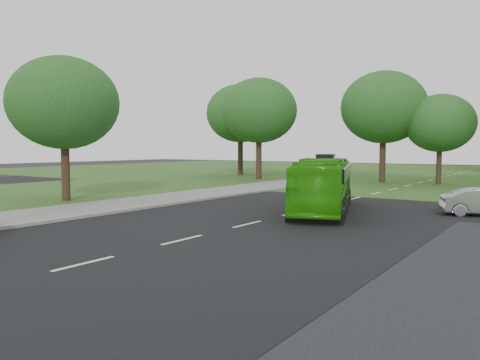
{
  "coord_description": "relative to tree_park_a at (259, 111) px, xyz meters",
  "views": [
    {
      "loc": [
        10.71,
        -13.89,
        3.19
      ],
      "look_at": [
        -2.32,
        4.8,
        1.6
      ],
      "focal_mm": 35.0,
      "sensor_mm": 36.0,
      "label": 1
    }
  ],
  "objects": [
    {
      "name": "tree_park_f",
      "position": [
        -5.26,
        4.34,
        0.19
      ],
      "size": [
        7.73,
        7.73,
        10.33
      ],
      "color": "black",
      "rests_on": "ground"
    },
    {
      "name": "ground",
      "position": [
        14.48,
        -25.54,
        -6.83
      ],
      "size": [
        160.0,
        160.0,
        0.0
      ],
      "primitive_type": "plane",
      "color": "black",
      "rests_on": "ground"
    },
    {
      "name": "tree_park_b",
      "position": [
        11.49,
        2.98,
        -0.03
      ],
      "size": [
        7.69,
        7.69,
        10.08
      ],
      "color": "black",
      "rests_on": "ground"
    },
    {
      "name": "tree_park_a",
      "position": [
        0.0,
        0.0,
        0.0
      ],
      "size": [
        7.57,
        7.57,
        10.07
      ],
      "color": "black",
      "rests_on": "ground"
    },
    {
      "name": "bus",
      "position": [
        15.3,
        -17.91,
        -5.5
      ],
      "size": [
        5.28,
        9.72,
        2.65
      ],
      "primitive_type": "imported",
      "rotation": [
        0.0,
        0.0,
        0.34
      ],
      "color": "#28970B",
      "rests_on": "ground"
    },
    {
      "name": "tree_side_near",
      "position": [
        0.79,
        -22.59,
        -1.03
      ],
      "size": [
        6.43,
        6.43,
        8.54
      ],
      "color": "black",
      "rests_on": "ground"
    },
    {
      "name": "tree_park_c",
      "position": [
        16.29,
        3.26,
        -1.58
      ],
      "size": [
        5.82,
        5.82,
        7.73
      ],
      "color": "black",
      "rests_on": "ground"
    },
    {
      "name": "street_surfaces",
      "position": [
        14.1,
        -2.79,
        -6.8
      ],
      "size": [
        120.0,
        120.0,
        0.15
      ],
      "color": "black",
      "rests_on": "ground"
    }
  ]
}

